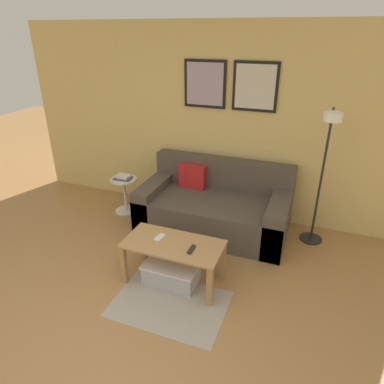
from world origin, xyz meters
name	(u,v)px	position (x,y,z in m)	size (l,w,h in m)	color
ground_plane	(87,373)	(0.00, 0.00, 0.00)	(16.00, 16.00, 0.00)	#A87542
wall_back	(210,123)	(0.01, 2.97, 1.29)	(5.60, 0.09, 2.55)	#D6B76B
area_rug	(170,304)	(0.29, 0.91, 0.00)	(1.10, 0.76, 0.01)	#A39989
couch	(214,207)	(0.26, 2.46, 0.30)	(1.91, 1.00, 0.87)	#4C4238
coffee_table	(173,251)	(0.19, 1.26, 0.37)	(1.02, 0.51, 0.46)	#AD7F4C
storage_bin	(172,272)	(0.18, 1.23, 0.11)	(0.58, 0.36, 0.22)	#B2B2B7
floor_lamp	(324,166)	(1.51, 2.44, 1.07)	(0.28, 0.54, 1.69)	black
side_table	(125,192)	(-1.08, 2.42, 0.31)	(0.38, 0.38, 0.51)	silver
book_stack	(123,177)	(-1.09, 2.42, 0.54)	(0.25, 0.19, 0.05)	#4C4C51
remote_control	(191,249)	(0.41, 1.22, 0.47)	(0.04, 0.15, 0.02)	#232328
cell_phone	(160,237)	(0.02, 1.31, 0.47)	(0.07, 0.14, 0.01)	silver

